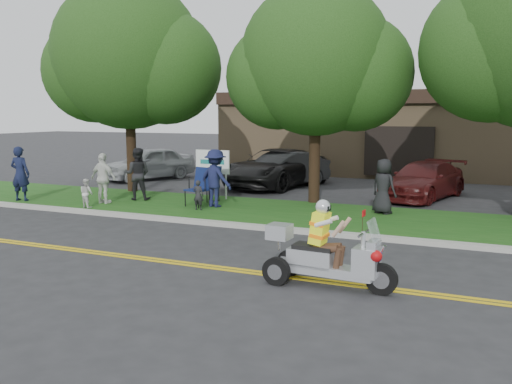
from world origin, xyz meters
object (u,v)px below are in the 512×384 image
at_px(lawn_chair_a, 211,181).
at_px(lawn_chair_b, 200,184).
at_px(spectator_adult_right, 103,178).
at_px(spectator_adult_mid, 137,174).
at_px(parked_car_left, 282,169).
at_px(parked_car_right, 423,180).
at_px(parked_car_far_left, 149,163).
at_px(parked_car_mid, 276,168).
at_px(trike_scooter, 324,256).
at_px(spectator_adult_left, 20,174).

bearing_deg(lawn_chair_a, lawn_chair_b, -55.44).
distance_m(lawn_chair_b, spectator_adult_right, 3.17).
relative_size(spectator_adult_mid, parked_car_left, 0.40).
distance_m(lawn_chair_b, spectator_adult_mid, 2.50).
bearing_deg(parked_car_right, parked_car_far_left, -167.51).
bearing_deg(parked_car_mid, lawn_chair_a, -86.16).
bearing_deg(lawn_chair_b, parked_car_right, 51.42).
bearing_deg(trike_scooter, spectator_adult_left, 163.01).
xyz_separation_m(spectator_adult_right, parked_car_right, (9.23, 5.80, -0.28)).
distance_m(trike_scooter, spectator_adult_mid, 10.22).
distance_m(lawn_chair_b, spectator_adult_left, 6.12).
relative_size(spectator_adult_left, parked_car_mid, 0.33).
relative_size(lawn_chair_a, spectator_adult_right, 0.71).
bearing_deg(parked_car_far_left, parked_car_mid, 23.71).
distance_m(spectator_adult_left, spectator_adult_mid, 3.83).
bearing_deg(spectator_adult_right, parked_car_far_left, -64.63).
bearing_deg(spectator_adult_right, parked_car_mid, -114.15).
relative_size(lawn_chair_b, spectator_adult_right, 0.74).
bearing_deg(trike_scooter, spectator_adult_right, 153.81).
bearing_deg(trike_scooter, parked_car_left, 117.52).
distance_m(trike_scooter, parked_car_left, 12.73).
relative_size(lawn_chair_b, parked_car_left, 0.28).
distance_m(spectator_adult_left, parked_car_right, 13.72).
bearing_deg(parked_car_mid, spectator_adult_mid, -107.06).
height_order(spectator_adult_left, parked_car_far_left, spectator_adult_left).
xyz_separation_m(lawn_chair_b, spectator_adult_left, (-5.93, -1.48, 0.23)).
relative_size(spectator_adult_mid, parked_car_mid, 0.32).
xyz_separation_m(lawn_chair_a, parked_car_right, (6.34, 3.90, -0.11)).
xyz_separation_m(spectator_adult_left, parked_car_right, (12.11, 6.44, -0.36)).
relative_size(spectator_adult_left, parked_car_far_left, 0.42).
height_order(spectator_adult_left, parked_car_left, spectator_adult_left).
xyz_separation_m(lawn_chair_a, parked_car_left, (0.73, 4.71, -0.04)).
relative_size(parked_car_far_left, parked_car_right, 0.97).
distance_m(trike_scooter, spectator_adult_left, 12.45).
distance_m(parked_car_left, parked_car_mid, 0.30).
height_order(spectator_adult_right, parked_car_mid, spectator_adult_right).
height_order(parked_car_far_left, parked_car_mid, parked_car_mid).
distance_m(trike_scooter, lawn_chair_b, 8.20).
relative_size(lawn_chair_b, parked_car_far_left, 0.28).
relative_size(spectator_adult_right, parked_car_right, 0.37).
bearing_deg(spectator_adult_left, trike_scooter, 148.41).
relative_size(lawn_chair_a, parked_car_left, 0.27).
relative_size(parked_car_left, parked_car_mid, 0.79).
bearing_deg(lawn_chair_b, spectator_adult_left, -153.27).
bearing_deg(spectator_adult_mid, parked_car_left, -138.48).
xyz_separation_m(parked_car_left, parked_car_right, (5.61, -0.81, -0.08)).
xyz_separation_m(trike_scooter, spectator_adult_right, (-8.76, 5.03, 0.38)).
xyz_separation_m(trike_scooter, spectator_adult_left, (-11.64, 4.40, 0.47)).
height_order(spectator_adult_mid, parked_car_right, spectator_adult_mid).
bearing_deg(spectator_adult_left, lawn_chair_a, -167.16).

